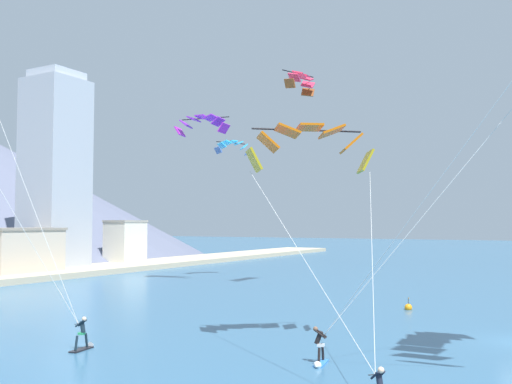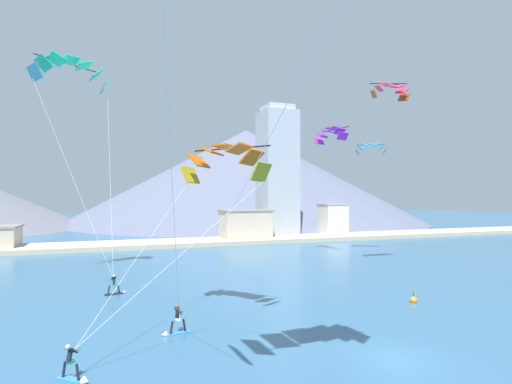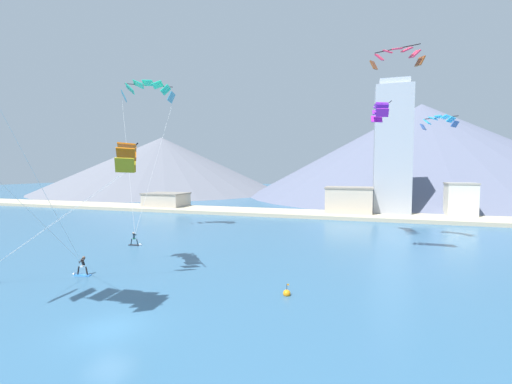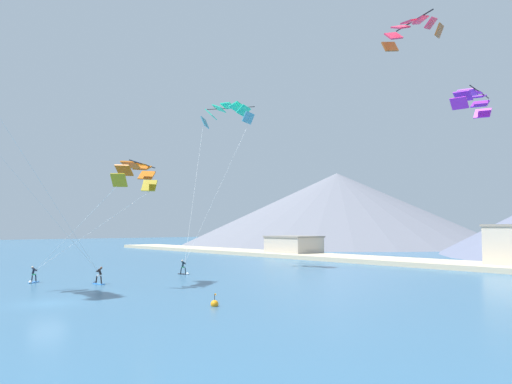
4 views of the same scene
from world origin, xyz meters
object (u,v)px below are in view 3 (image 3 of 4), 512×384
parafoil_kite_mid_center (127,155)px  kitesurfer_near_lead (136,241)px  parafoil_kite_near_lead (148,90)px  race_marker_buoy (287,293)px  parafoil_kite_distant_mid_solo (397,55)px  parafoil_kite_distant_high_outer (439,121)px  parafoil_kite_distant_low_drift (380,110)px  kitesurfer_near_trail (81,269)px

parafoil_kite_mid_center → kitesurfer_near_lead: bearing=124.2°
parafoil_kite_near_lead → race_marker_buoy: (25.78, -20.26, -21.17)m
race_marker_buoy → parafoil_kite_near_lead: bearing=141.8°
parafoil_kite_distant_mid_solo → race_marker_buoy: (-8.19, -12.45, -20.47)m
parafoil_kite_distant_high_outer → parafoil_kite_distant_mid_solo: 14.15m
parafoil_kite_distant_high_outer → parafoil_kite_distant_low_drift: (-7.06, -0.47, 1.64)m
parafoil_kite_near_lead → race_marker_buoy: parafoil_kite_near_lead is taller
parafoil_kite_mid_center → parafoil_kite_distant_high_outer: parafoil_kite_distant_high_outer is taller
kitesurfer_near_trail → race_marker_buoy: 18.57m
kitesurfer_near_lead → parafoil_kite_distant_mid_solo: (29.69, 1.51, 20.10)m
kitesurfer_near_trail → parafoil_kite_mid_center: bearing=29.0°
parafoil_kite_distant_high_outer → parafoil_kite_distant_low_drift: size_ratio=0.69×
kitesurfer_near_lead → race_marker_buoy: size_ratio=1.74×
parafoil_kite_distant_low_drift → kitesurfer_near_trail: bearing=-136.5°
parafoil_kite_mid_center → parafoil_kite_distant_high_outer: (29.20, 22.92, 4.87)m
kitesurfer_near_lead → parafoil_kite_near_lead: size_ratio=0.08×
parafoil_kite_mid_center → parafoil_kite_distant_low_drift: (22.14, 22.45, 6.51)m
kitesurfer_near_trail → parafoil_kite_distant_low_drift: parafoil_kite_distant_low_drift is taller
kitesurfer_near_lead → parafoil_kite_distant_mid_solo: 35.89m
kitesurfer_near_lead → parafoil_kite_distant_low_drift: bearing=24.0°
kitesurfer_near_trail → parafoil_kite_distant_mid_solo: parafoil_kite_distant_mid_solo is taller
parafoil_kite_near_lead → kitesurfer_near_lead: bearing=-65.4°
parafoil_kite_mid_center → kitesurfer_near_trail: bearing=-151.0°
race_marker_buoy → parafoil_kite_distant_low_drift: bearing=73.1°
kitesurfer_near_lead → parafoil_kite_distant_mid_solo: parafoil_kite_distant_mid_solo is taller
race_marker_buoy → parafoil_kite_distant_high_outer: bearing=59.5°
parafoil_kite_mid_center → parafoil_kite_distant_mid_solo: size_ratio=2.23×
parafoil_kite_near_lead → race_marker_buoy: bearing=-38.2°
kitesurfer_near_trail → parafoil_kite_distant_mid_solo: size_ratio=0.35×
kitesurfer_near_lead → parafoil_kite_near_lead: bearing=114.6°
parafoil_kite_distant_high_outer → race_marker_buoy: size_ratio=4.18×
kitesurfer_near_lead → parafoil_kite_distant_high_outer: parafoil_kite_distant_high_outer is taller
parafoil_kite_distant_high_outer → parafoil_kite_distant_low_drift: 7.26m
parafoil_kite_near_lead → parafoil_kite_distant_low_drift: (32.99, 3.46, -4.10)m
parafoil_kite_near_lead → parafoil_kite_distant_high_outer: (40.05, 3.93, -5.74)m
parafoil_kite_near_lead → parafoil_kite_distant_low_drift: bearing=6.0°
kitesurfer_near_lead → parafoil_kite_distant_mid_solo: bearing=2.9°
parafoil_kite_mid_center → parafoil_kite_distant_low_drift: bearing=45.4°
parafoil_kite_near_lead → parafoil_kite_distant_high_outer: 40.64m
race_marker_buoy → kitesurfer_near_trail: bearing=-177.7°
kitesurfer_near_lead → kitesurfer_near_trail: 12.03m
kitesurfer_near_trail → parafoil_kite_distant_high_outer: 43.87m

